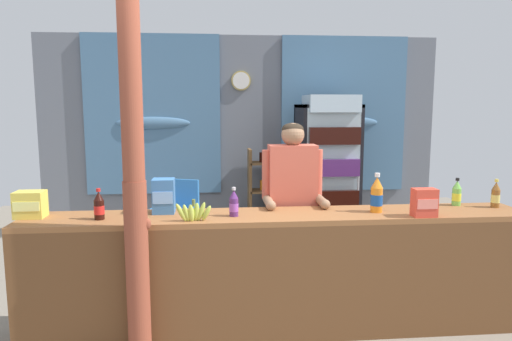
% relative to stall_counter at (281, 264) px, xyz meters
% --- Properties ---
extents(ground_plane, '(8.01, 8.01, 0.00)m').
position_rel_stall_counter_xyz_m(ground_plane, '(-0.11, 0.96, -0.56)').
color(ground_plane, gray).
extents(back_wall_curtained, '(5.16, 0.22, 2.61)m').
position_rel_stall_counter_xyz_m(back_wall_curtained, '(-0.09, 2.85, 0.79)').
color(back_wall_curtained, slate).
rests_on(back_wall_curtained, ground).
extents(stall_counter, '(3.78, 0.49, 0.91)m').
position_rel_stall_counter_xyz_m(stall_counter, '(0.00, 0.00, 0.00)').
color(stall_counter, '#935B33').
rests_on(stall_counter, ground).
extents(timber_post, '(0.18, 0.15, 2.46)m').
position_rel_stall_counter_xyz_m(timber_post, '(-1.00, -0.23, 0.62)').
color(timber_post, brown).
rests_on(timber_post, ground).
extents(drink_fridge, '(0.72, 0.71, 1.84)m').
position_rel_stall_counter_xyz_m(drink_fridge, '(0.91, 2.28, 0.45)').
color(drink_fridge, black).
rests_on(drink_fridge, ground).
extents(bottle_shelf_rack, '(0.48, 0.28, 1.18)m').
position_rel_stall_counter_xyz_m(bottle_shelf_rack, '(0.18, 2.46, 0.06)').
color(bottle_shelf_rack, brown).
rests_on(bottle_shelf_rack, ground).
extents(plastic_lawn_chair, '(0.57, 0.57, 0.86)m').
position_rel_stall_counter_xyz_m(plastic_lawn_chair, '(-0.90, 2.04, -0.07)').
color(plastic_lawn_chair, '#3884D6').
rests_on(plastic_lawn_chair, ground).
extents(shopkeeper, '(0.51, 0.42, 1.57)m').
position_rel_stall_counter_xyz_m(shopkeeper, '(0.16, 0.49, 0.43)').
color(shopkeeper, '#28282D').
rests_on(shopkeeper, ground).
extents(soda_bottle_orange_soda, '(0.09, 0.09, 0.30)m').
position_rel_stall_counter_xyz_m(soda_bottle_orange_soda, '(0.74, 0.10, 0.48)').
color(soda_bottle_orange_soda, orange).
rests_on(soda_bottle_orange_soda, stall_counter).
extents(soda_bottle_grape_soda, '(0.07, 0.07, 0.22)m').
position_rel_stall_counter_xyz_m(soda_bottle_grape_soda, '(-0.34, 0.07, 0.44)').
color(soda_bottle_grape_soda, '#56286B').
rests_on(soda_bottle_grape_soda, stall_counter).
extents(soda_bottle_iced_tea, '(0.07, 0.07, 0.23)m').
position_rel_stall_counter_xyz_m(soda_bottle_iced_tea, '(1.74, 0.17, 0.45)').
color(soda_bottle_iced_tea, brown).
rests_on(soda_bottle_iced_tea, stall_counter).
extents(soda_bottle_cola, '(0.07, 0.07, 0.22)m').
position_rel_stall_counter_xyz_m(soda_bottle_cola, '(-1.30, 0.06, 0.44)').
color(soda_bottle_cola, black).
rests_on(soda_bottle_cola, stall_counter).
extents(soda_bottle_lime_soda, '(0.07, 0.07, 0.22)m').
position_rel_stall_counter_xyz_m(soda_bottle_lime_soda, '(1.47, 0.27, 0.44)').
color(soda_bottle_lime_soda, '#75C64C').
rests_on(soda_bottle_lime_soda, stall_counter).
extents(snack_box_crackers, '(0.17, 0.11, 0.21)m').
position_rel_stall_counter_xyz_m(snack_box_crackers, '(1.04, -0.07, 0.45)').
color(snack_box_crackers, '#E5422D').
rests_on(snack_box_crackers, stall_counter).
extents(snack_box_biscuit, '(0.16, 0.15, 0.26)m').
position_rel_stall_counter_xyz_m(snack_box_biscuit, '(-0.86, 0.22, 0.48)').
color(snack_box_biscuit, '#3D75B7').
rests_on(snack_box_biscuit, stall_counter).
extents(snack_box_instant_noodle, '(0.20, 0.16, 0.19)m').
position_rel_stall_counter_xyz_m(snack_box_instant_noodle, '(-1.81, 0.16, 0.45)').
color(snack_box_instant_noodle, '#EAD14C').
rests_on(snack_box_instant_noodle, stall_counter).
extents(banana_bunch, '(0.27, 0.05, 0.16)m').
position_rel_stall_counter_xyz_m(banana_bunch, '(-0.63, -0.05, 0.41)').
color(banana_bunch, '#B7C647').
rests_on(banana_bunch, stall_counter).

